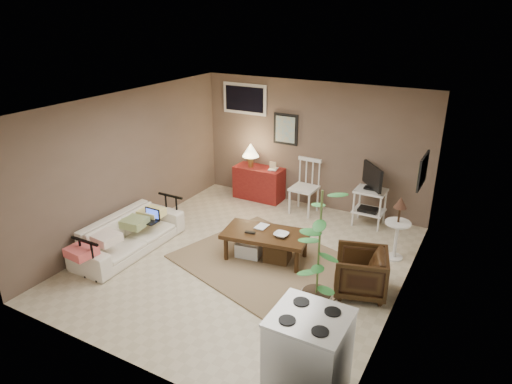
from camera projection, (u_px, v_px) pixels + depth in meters
The scene contains 20 objects.
floor at pixel (247, 261), 7.01m from camera, with size 5.00×5.00×0.00m, color #C1B293.
art_back at pixel (286, 129), 8.72m from camera, with size 0.50×0.03×0.60m, color black.
art_right at pixel (423, 171), 6.29m from camera, with size 0.03×0.60×0.45m, color black.
window at pixel (245, 99), 8.93m from camera, with size 0.96×0.03×0.60m, color silver.
rug at pixel (268, 263), 6.93m from camera, with size 2.56×2.04×0.02m, color #7F644A.
coffee_table at pixel (265, 243), 6.96m from camera, with size 1.37×0.86×0.49m.
sofa at pixel (128, 229), 7.18m from camera, with size 1.90×0.56×0.74m, color silver.
sofa_pillows at pixel (120, 230), 6.95m from camera, with size 0.37×1.81×0.13m, color #F4DDCA, non-canonical shape.
sofa_end_rails at pixel (134, 233), 7.16m from camera, with size 0.51×1.90×0.64m, color black, non-canonical shape.
laptop at pixel (151, 217), 7.33m from camera, with size 0.29×0.21×0.20m.
red_console at pixel (258, 180), 9.16m from camera, with size 0.99×0.44×1.14m.
spindle_chair at pixel (305, 188), 8.51m from camera, with size 0.48×0.48×1.02m.
tv_stand at pixel (370, 194), 7.95m from camera, with size 0.53×0.54×1.12m.
side_table at pixel (398, 221), 6.84m from camera, with size 0.38×0.38×1.03m.
armchair at pixel (361, 270), 6.11m from camera, with size 0.67×0.62×0.69m, color black.
potted_plant at pixel (319, 252), 5.40m from camera, with size 0.44×0.44×1.74m.
stove at pixel (308, 356), 4.43m from camera, with size 0.73×0.68×0.95m.
bowl at pixel (281, 230), 6.73m from camera, with size 0.22×0.05×0.22m, color #3C2310.
book_table at pixel (257, 219), 7.05m from camera, with size 0.17×0.02×0.23m, color #3C2310.
book_console at pixel (269, 164), 8.93m from camera, with size 0.16×0.02×0.22m, color #3C2310.
Camera 1 is at (3.07, -5.27, 3.62)m, focal length 32.00 mm.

